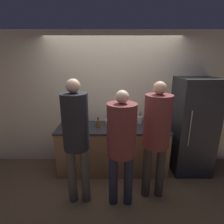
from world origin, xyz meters
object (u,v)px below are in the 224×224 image
person_left (75,133)px  cup_black (145,120)px  bottle_amber (97,124)px  bottle_red (135,121)px  utensil_crock (139,120)px  person_center (121,139)px  fruit_bowl (113,122)px  refrigerator (191,126)px  person_right (156,131)px

person_left → cup_black: bearing=42.6°
bottle_amber → bottle_red: size_ratio=0.98×
bottle_amber → bottle_red: 0.72m
bottle_red → person_left: bearing=-135.2°
bottle_red → utensil_crock: bearing=39.6°
person_center → fruit_bowl: 0.98m
cup_black → refrigerator: bearing=-15.8°
person_center → utensil_crock: (0.42, 1.07, -0.10)m
utensil_crock → bottle_red: (-0.10, -0.08, 0.00)m
person_center → fruit_bowl: person_center is taller
person_left → bottle_amber: person_left is taller
person_left → person_right: person_left is taller
fruit_bowl → person_left: bearing=-119.9°
cup_black → person_left: bearing=-137.4°
person_left → fruit_bowl: (0.53, 0.92, -0.18)m
fruit_bowl → utensil_crock: 0.52m
refrigerator → fruit_bowl: size_ratio=5.69×
person_center → person_left: bearing=175.4°
refrigerator → bottle_amber: refrigerator is taller
fruit_bowl → bottle_amber: bearing=-156.6°
person_right → person_left: bearing=-174.5°
refrigerator → utensil_crock: bearing=168.6°
person_right → bottle_amber: bearing=142.6°
refrigerator → person_center: refrigerator is taller
refrigerator → bottle_red: (-1.05, 0.11, 0.07)m
utensil_crock → person_center: bearing=-111.4°
person_right → fruit_bowl: bearing=126.9°
fruit_bowl → cup_black: 0.65m
person_left → bottle_red: bearing=44.8°
refrigerator → person_right: 1.14m
refrigerator → utensil_crock: 0.97m
refrigerator → utensil_crock: size_ratio=7.43×
bottle_red → cup_black: 0.25m
bottle_red → cup_black: size_ratio=1.95×
person_left → person_right: bearing=5.5°
refrigerator → bottle_red: refrigerator is taller
person_left → bottle_red: person_left is taller
person_left → person_center: 0.63m
refrigerator → bottle_amber: size_ratio=9.61×
bottle_amber → fruit_bowl: bearing=23.4°
cup_black → person_center: bearing=-115.6°
person_left → person_right: 1.14m
person_right → utensil_crock: person_right is taller
person_center → cup_black: (0.53, 1.11, -0.12)m
fruit_bowl → bottle_red: bottle_red is taller
person_left → utensil_crock: person_left is taller
person_left → person_right: (1.13, 0.11, -0.02)m
fruit_bowl → person_right: bearing=-53.1°
fruit_bowl → utensil_crock: bearing=11.3°
bottle_red → refrigerator: bearing=-5.9°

